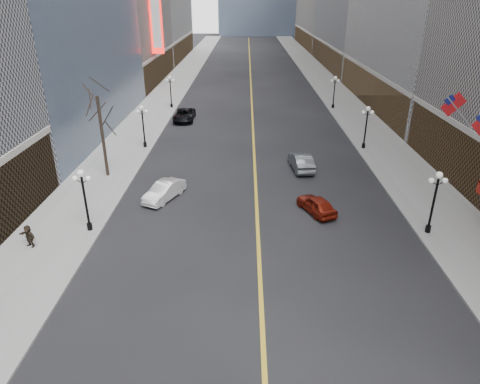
{
  "coord_description": "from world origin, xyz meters",
  "views": [
    {
      "loc": [
        -0.89,
        4.0,
        15.15
      ],
      "look_at": [
        -1.15,
        22.61,
        6.54
      ],
      "focal_mm": 32.0,
      "sensor_mm": 36.0,
      "label": 1
    }
  ],
  "objects_px": {
    "streetlamp_east_3": "(334,89)",
    "streetlamp_west_3": "(170,88)",
    "car_sb_mid": "(317,205)",
    "streetlamp_east_1": "(435,196)",
    "streetlamp_west_1": "(84,194)",
    "car_nb_far": "(184,115)",
    "car_nb_mid": "(164,191)",
    "car_sb_far": "(301,161)",
    "streetlamp_east_2": "(366,123)",
    "streetlamp_west_2": "(143,122)"
  },
  "relations": [
    {
      "from": "car_sb_mid",
      "to": "streetlamp_east_1",
      "type": "bearing_deg",
      "value": 132.53
    },
    {
      "from": "car_sb_mid",
      "to": "streetlamp_west_3",
      "type": "bearing_deg",
      "value": -87.76
    },
    {
      "from": "car_nb_mid",
      "to": "streetlamp_west_3",
      "type": "bearing_deg",
      "value": 122.74
    },
    {
      "from": "streetlamp_east_2",
      "to": "car_nb_mid",
      "type": "height_order",
      "value": "streetlamp_east_2"
    },
    {
      "from": "streetlamp_west_1",
      "to": "car_sb_far",
      "type": "relative_size",
      "value": 0.95
    },
    {
      "from": "car_nb_far",
      "to": "car_sb_far",
      "type": "distance_m",
      "value": 21.72
    },
    {
      "from": "streetlamp_east_3",
      "to": "car_sb_far",
      "type": "height_order",
      "value": "streetlamp_east_3"
    },
    {
      "from": "car_nb_mid",
      "to": "car_sb_far",
      "type": "distance_m",
      "value": 13.64
    },
    {
      "from": "streetlamp_west_2",
      "to": "car_sb_far",
      "type": "xyz_separation_m",
      "value": [
        16.18,
        -5.93,
        -2.12
      ]
    },
    {
      "from": "streetlamp_west_1",
      "to": "car_sb_mid",
      "type": "distance_m",
      "value": 16.77
    },
    {
      "from": "streetlamp_east_2",
      "to": "car_nb_far",
      "type": "relative_size",
      "value": 0.82
    },
    {
      "from": "streetlamp_east_1",
      "to": "car_nb_mid",
      "type": "xyz_separation_m",
      "value": [
        -19.27,
        5.33,
        -2.19
      ]
    },
    {
      "from": "streetlamp_west_2",
      "to": "streetlamp_east_2",
      "type": "bearing_deg",
      "value": 0.0
    },
    {
      "from": "streetlamp_east_1",
      "to": "car_nb_far",
      "type": "bearing_deg",
      "value": 125.48
    },
    {
      "from": "streetlamp_west_1",
      "to": "car_nb_far",
      "type": "relative_size",
      "value": 0.82
    },
    {
      "from": "streetlamp_west_3",
      "to": "car_nb_far",
      "type": "height_order",
      "value": "streetlamp_west_3"
    },
    {
      "from": "streetlamp_east_1",
      "to": "car_nb_far",
      "type": "height_order",
      "value": "streetlamp_east_1"
    },
    {
      "from": "streetlamp_east_1",
      "to": "car_nb_far",
      "type": "relative_size",
      "value": 0.82
    },
    {
      "from": "streetlamp_east_2",
      "to": "streetlamp_west_3",
      "type": "distance_m",
      "value": 29.68
    },
    {
      "from": "streetlamp_west_2",
      "to": "car_sb_far",
      "type": "distance_m",
      "value": 17.36
    },
    {
      "from": "streetlamp_east_3",
      "to": "streetlamp_west_3",
      "type": "height_order",
      "value": "same"
    },
    {
      "from": "car_sb_far",
      "to": "car_sb_mid",
      "type": "bearing_deg",
      "value": 84.59
    },
    {
      "from": "streetlamp_east_2",
      "to": "streetlamp_west_1",
      "type": "distance_m",
      "value": 29.68
    },
    {
      "from": "streetlamp_west_1",
      "to": "car_sb_mid",
      "type": "bearing_deg",
      "value": 10.87
    },
    {
      "from": "streetlamp_east_1",
      "to": "car_sb_mid",
      "type": "xyz_separation_m",
      "value": [
        -7.28,
        3.14,
        -2.23
      ]
    },
    {
      "from": "streetlamp_east_1",
      "to": "car_sb_mid",
      "type": "bearing_deg",
      "value": 156.7
    },
    {
      "from": "streetlamp_west_1",
      "to": "car_nb_far",
      "type": "height_order",
      "value": "streetlamp_west_1"
    },
    {
      "from": "car_sb_far",
      "to": "streetlamp_west_1",
      "type": "bearing_deg",
      "value": 30.41
    },
    {
      "from": "streetlamp_west_2",
      "to": "streetlamp_west_3",
      "type": "bearing_deg",
      "value": 90.0
    },
    {
      "from": "streetlamp_west_2",
      "to": "car_nb_mid",
      "type": "xyz_separation_m",
      "value": [
        4.33,
        -12.67,
        -2.19
      ]
    },
    {
      "from": "streetlamp_east_3",
      "to": "streetlamp_west_3",
      "type": "relative_size",
      "value": 1.0
    },
    {
      "from": "streetlamp_west_1",
      "to": "car_nb_mid",
      "type": "bearing_deg",
      "value": 50.92
    },
    {
      "from": "streetlamp_west_1",
      "to": "car_nb_far",
      "type": "bearing_deg",
      "value": 84.52
    },
    {
      "from": "streetlamp_west_2",
      "to": "car_nb_far",
      "type": "xyz_separation_m",
      "value": [
        2.8,
        11.18,
        -2.14
      ]
    },
    {
      "from": "streetlamp_east_1",
      "to": "streetlamp_west_2",
      "type": "height_order",
      "value": "same"
    },
    {
      "from": "streetlamp_east_1",
      "to": "streetlamp_west_1",
      "type": "height_order",
      "value": "same"
    },
    {
      "from": "car_nb_mid",
      "to": "streetlamp_east_3",
      "type": "bearing_deg",
      "value": 82.57
    },
    {
      "from": "streetlamp_west_1",
      "to": "car_nb_far",
      "type": "xyz_separation_m",
      "value": [
        2.8,
        29.18,
        -2.14
      ]
    },
    {
      "from": "streetlamp_east_2",
      "to": "streetlamp_west_2",
      "type": "distance_m",
      "value": 23.6
    },
    {
      "from": "streetlamp_west_1",
      "to": "streetlamp_west_2",
      "type": "height_order",
      "value": "same"
    },
    {
      "from": "streetlamp_west_1",
      "to": "streetlamp_west_2",
      "type": "distance_m",
      "value": 18.0
    },
    {
      "from": "streetlamp_east_3",
      "to": "car_nb_mid",
      "type": "bearing_deg",
      "value": -122.14
    },
    {
      "from": "streetlamp_east_2",
      "to": "car_nb_mid",
      "type": "distance_m",
      "value": 23.17
    },
    {
      "from": "streetlamp_west_1",
      "to": "streetlamp_west_2",
      "type": "xyz_separation_m",
      "value": [
        0.0,
        18.0,
        0.0
      ]
    },
    {
      "from": "car_nb_far",
      "to": "streetlamp_west_3",
      "type": "bearing_deg",
      "value": 111.97
    },
    {
      "from": "car_sb_mid",
      "to": "car_sb_far",
      "type": "relative_size",
      "value": 0.82
    },
    {
      "from": "streetlamp_east_1",
      "to": "streetlamp_east_3",
      "type": "xyz_separation_m",
      "value": [
        0.0,
        36.0,
        0.0
      ]
    },
    {
      "from": "streetlamp_west_3",
      "to": "car_nb_mid",
      "type": "relative_size",
      "value": 1.04
    },
    {
      "from": "car_nb_mid",
      "to": "car_nb_far",
      "type": "bearing_deg",
      "value": 118.37
    },
    {
      "from": "car_nb_far",
      "to": "streetlamp_west_2",
      "type": "bearing_deg",
      "value": -104.41
    }
  ]
}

